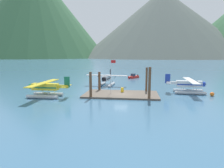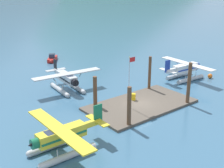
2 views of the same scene
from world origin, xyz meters
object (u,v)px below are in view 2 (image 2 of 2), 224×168
boat_red_open_north (52,58)px  seaplane_white_stbd_fwd (185,70)px  seaplane_silver_bow_left (67,80)px  flagpole (130,76)px  fuel_drum (133,97)px  seaplane_yellow_port_aft (62,138)px  mooring_buoy (210,76)px

boat_red_open_north → seaplane_white_stbd_fwd: bearing=-64.4°
seaplane_silver_bow_left → boat_red_open_north: bearing=69.3°
seaplane_white_stbd_fwd → flagpole: bearing=-167.5°
boat_red_open_north → fuel_drum: bearing=-93.7°
seaplane_silver_bow_left → fuel_drum: bearing=-63.8°
fuel_drum → seaplane_yellow_port_aft: bearing=-159.6°
mooring_buoy → seaplane_yellow_port_aft: (-30.60, -4.75, 1.19)m
flagpole → seaplane_yellow_port_aft: (-11.72, -3.70, -2.78)m
boat_red_open_north → mooring_buoy: bearing=-60.2°
mooring_buoy → seaplane_silver_bow_left: size_ratio=0.07×
flagpole → mooring_buoy: bearing=3.2°
seaplane_white_stbd_fwd → seaplane_yellow_port_aft: 27.89m
seaplane_white_stbd_fwd → seaplane_yellow_port_aft: (-26.97, -7.09, 0.00)m
fuel_drum → boat_red_open_north: boat_red_open_north is taller
flagpole → fuel_drum: flagpole is taller
flagpole → seaplane_white_stbd_fwd: (15.25, 3.39, -2.78)m
flagpole → seaplane_silver_bow_left: bearing=103.8°
seaplane_silver_bow_left → seaplane_white_stbd_fwd: bearing=-22.6°
fuel_drum → seaplane_yellow_port_aft: (-13.71, -5.10, 0.84)m
fuel_drum → seaplane_white_stbd_fwd: 13.43m
mooring_buoy → seaplane_yellow_port_aft: size_ratio=0.08×
mooring_buoy → seaplane_white_stbd_fwd: size_ratio=0.07×
seaplane_white_stbd_fwd → boat_red_open_north: seaplane_white_stbd_fwd is taller
seaplane_silver_bow_left → boat_red_open_north: 17.92m
mooring_buoy → seaplane_silver_bow_left: seaplane_silver_bow_left is taller
flagpole → boat_red_open_north: size_ratio=1.53×
mooring_buoy → seaplane_white_stbd_fwd: bearing=147.1°
flagpole → mooring_buoy: (18.88, 1.05, -3.96)m
seaplane_silver_bow_left → boat_red_open_north: (6.33, 16.72, -1.09)m
fuel_drum → seaplane_yellow_port_aft: seaplane_yellow_port_aft is taller
seaplane_yellow_port_aft → mooring_buoy: bearing=8.8°
mooring_buoy → seaplane_yellow_port_aft: seaplane_yellow_port_aft is taller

